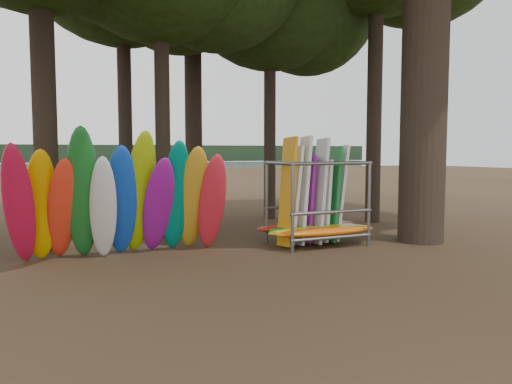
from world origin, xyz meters
name	(u,v)px	position (x,y,z in m)	size (l,w,h in m)	color
ground	(276,255)	(0.00, 0.00, 0.00)	(120.00, 120.00, 0.00)	#47331E
lake	(80,170)	(0.00, 60.00, 0.00)	(160.00, 160.00, 0.00)	gray
far_shore	(62,153)	(0.00, 110.00, 2.00)	(160.00, 4.00, 4.00)	black
kayak_row	(122,201)	(-3.38, 1.23, 1.32)	(5.10, 1.85, 3.15)	red
storage_rack	(316,206)	(1.59, 0.84, 1.03)	(3.06, 1.54, 2.90)	slate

